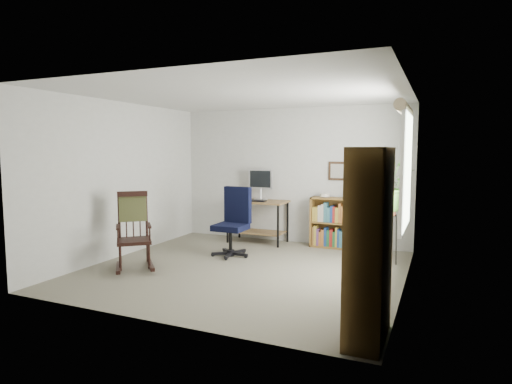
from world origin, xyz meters
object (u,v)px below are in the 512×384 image
at_px(low_bookshelf, 335,223).
at_px(desk, 258,221).
at_px(rocking_chair, 134,230).
at_px(office_chair, 230,221).
at_px(tall_bookshelf, 369,245).

bearing_deg(low_bookshelf, desk, -175.01).
bearing_deg(rocking_chair, low_bookshelf, 5.78).
bearing_deg(low_bookshelf, office_chair, -138.32).
distance_m(office_chair, low_bookshelf, 1.83).
distance_m(desk, low_bookshelf, 1.38).
height_order(desk, low_bookshelf, low_bookshelf).
bearing_deg(desk, low_bookshelf, 4.99).
height_order(desk, tall_bookshelf, tall_bookshelf).
distance_m(rocking_chair, low_bookshelf, 3.31).
bearing_deg(office_chair, rocking_chair, -121.68).
height_order(office_chair, rocking_chair, office_chair).
bearing_deg(office_chair, tall_bookshelf, -36.16).
bearing_deg(rocking_chair, desk, 27.73).
distance_m(desk, office_chair, 1.11).
xyz_separation_m(rocking_chair, tall_bookshelf, (3.35, -0.99, 0.29)).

